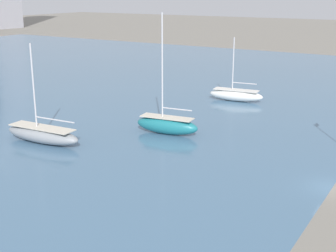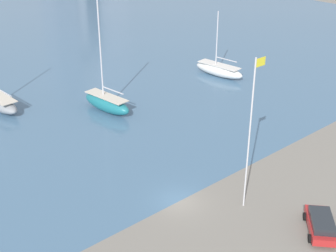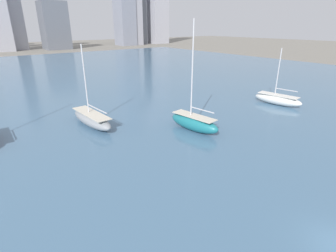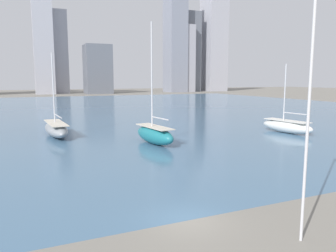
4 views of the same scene
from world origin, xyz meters
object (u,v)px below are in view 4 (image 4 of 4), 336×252
sailboat_white (287,126)px  sailboat_teal (155,134)px  flag_pole (311,86)px  sailboat_gray (56,129)px

sailboat_white → sailboat_teal: 20.61m
sailboat_white → sailboat_teal: sailboat_teal is taller
sailboat_white → sailboat_teal: size_ratio=0.69×
flag_pole → sailboat_gray: (-8.07, 35.53, -6.38)m
sailboat_teal → flag_pole: bearing=-102.4°
flag_pole → sailboat_teal: 26.06m
flag_pole → sailboat_teal: size_ratio=0.96×
sailboat_gray → sailboat_teal: 14.64m
flag_pole → sailboat_white: 34.55m
flag_pole → sailboat_white: size_ratio=1.39×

